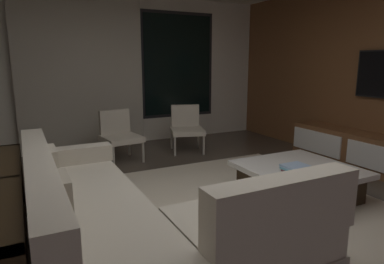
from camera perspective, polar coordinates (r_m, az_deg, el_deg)
The scene contains 8 objects.
floor at distance 3.38m, azimuth 3.30°, elevation -15.02°, with size 9.20×9.20×0.00m, color #473D33.
back_wall_with_window at distance 6.39m, azimuth -13.79°, elevation 9.78°, with size 6.60×0.30×2.70m.
area_rug at distance 3.48m, azimuth 9.31°, elevation -14.25°, with size 3.20×3.80×0.01m, color beige.
sectional_couch at distance 2.81m, azimuth -10.62°, elevation -14.44°, with size 1.98×2.50×0.82m.
coffee_table at distance 4.09m, azimuth 17.34°, elevation -7.86°, with size 1.16×1.16×0.36m.
book_stack_on_coffee_table at distance 3.85m, azimuth 16.93°, elevation -5.76°, with size 0.30×0.22×0.07m.
accent_chair_near_window at distance 5.88m, azimuth -0.94°, elevation 1.05°, with size 0.68×0.70×0.78m.
accent_chair_by_curtain at distance 5.41m, azimuth -12.14°, elevation -0.14°, with size 0.62×0.63×0.78m.
Camera 1 is at (-1.53, -2.60, 1.52)m, focal length 31.89 mm.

